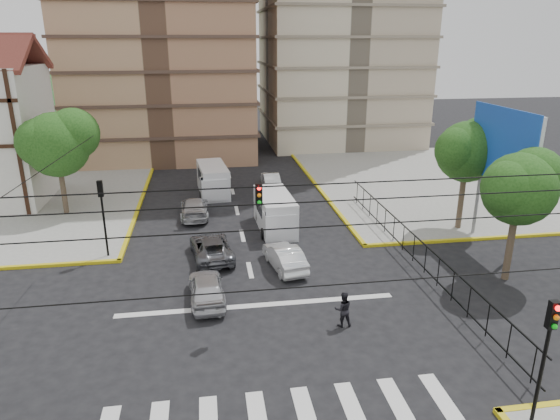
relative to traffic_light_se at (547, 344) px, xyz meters
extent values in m
plane|color=black|center=(-7.80, 7.80, -3.11)|extent=(160.00, 160.00, 0.00)
cube|color=gray|center=(12.20, 27.80, -3.04)|extent=(26.00, 26.00, 0.15)
cube|color=silver|center=(-7.80, 1.80, -3.11)|extent=(12.00, 2.40, 0.01)
cube|color=silver|center=(-7.80, 9.00, -3.11)|extent=(13.00, 0.40, 0.01)
cylinder|color=slate|center=(6.70, 11.80, -0.96)|extent=(0.20, 0.20, 4.00)
cylinder|color=slate|center=(6.70, 15.80, -0.96)|extent=(0.20, 0.20, 4.00)
cube|color=silver|center=(6.70, 13.80, 3.04)|extent=(0.25, 6.00, 4.00)
cube|color=blue|center=(6.50, 13.80, 3.04)|extent=(0.08, 6.20, 4.20)
cylinder|color=#473828|center=(5.20, 9.80, -1.01)|extent=(0.36, 0.36, 4.20)
sphere|color=#1A4413|center=(5.20, 9.80, 1.73)|extent=(3.60, 3.60, 3.60)
sphere|color=#1A4413|center=(6.10, 10.10, 2.27)|extent=(2.88, 2.88, 2.88)
sphere|color=#1A4413|center=(4.48, 9.50, 1.91)|extent=(2.70, 2.70, 2.70)
cylinder|color=#473828|center=(6.20, 16.80, -0.87)|extent=(0.36, 0.36, 4.48)
sphere|color=#1A4413|center=(6.20, 16.80, 2.05)|extent=(3.80, 3.80, 3.80)
sphere|color=#1A4413|center=(7.15, 17.10, 2.62)|extent=(3.04, 3.04, 3.04)
sphere|color=#1A4413|center=(5.44, 16.50, 2.24)|extent=(2.85, 2.85, 2.85)
cylinder|color=#473828|center=(-19.80, 23.80, -1.01)|extent=(0.36, 0.36, 4.20)
sphere|color=#1A4413|center=(-19.80, 23.80, 1.89)|extent=(4.40, 4.40, 4.40)
sphere|color=#1A4413|center=(-18.70, 24.10, 2.55)|extent=(3.52, 3.52, 3.52)
sphere|color=#1A4413|center=(-20.68, 23.50, 2.11)|extent=(3.30, 3.30, 3.30)
cylinder|color=black|center=(0.00, 0.00, -1.21)|extent=(0.12, 0.12, 3.50)
cube|color=black|center=(0.00, 0.00, 0.99)|extent=(0.28, 0.22, 0.90)
sphere|color=#FF0C0C|center=(0.00, 0.00, 1.29)|extent=(0.17, 0.17, 0.17)
cylinder|color=black|center=(-15.60, 15.60, -1.21)|extent=(0.12, 0.12, 3.50)
cube|color=black|center=(-15.60, 15.60, 0.99)|extent=(0.28, 0.22, 0.90)
sphere|color=#FF0C0C|center=(-15.60, 15.60, 1.29)|extent=(0.17, 0.17, 0.17)
cube|color=black|center=(-7.80, 7.80, 2.69)|extent=(0.28, 0.22, 0.90)
cylinder|color=black|center=(-7.80, -1.20, 3.14)|extent=(18.00, 0.03, 0.03)
cube|color=silver|center=(-5.59, 18.72, -1.95)|extent=(2.25, 5.15, 2.33)
cube|color=silver|center=(-5.59, 16.70, -2.10)|extent=(1.98, 1.30, 1.62)
cube|color=black|center=(-5.59, 16.34, -1.54)|extent=(1.88, 0.18, 0.91)
cylinder|color=black|center=(-6.55, 17.10, -2.76)|extent=(0.25, 0.71, 0.71)
cylinder|color=black|center=(-4.62, 17.10, -2.76)|extent=(0.25, 0.71, 0.71)
cylinder|color=black|center=(-6.55, 20.35, -2.76)|extent=(0.25, 0.71, 0.71)
cylinder|color=black|center=(-4.62, 20.35, -2.76)|extent=(0.25, 0.71, 0.71)
cube|color=silver|center=(-9.36, 27.28, -1.94)|extent=(2.55, 5.27, 2.34)
cube|color=silver|center=(-9.36, 25.24, -2.09)|extent=(2.05, 1.42, 1.63)
cube|color=black|center=(-9.36, 24.88, -1.53)|extent=(1.88, 0.30, 0.92)
cylinder|color=black|center=(-10.33, 25.65, -2.76)|extent=(0.25, 0.71, 0.71)
cylinder|color=black|center=(-8.40, 25.65, -2.76)|extent=(0.25, 0.71, 0.71)
cylinder|color=black|center=(-10.33, 28.90, -2.76)|extent=(0.25, 0.71, 0.71)
cylinder|color=black|center=(-8.40, 28.90, -2.76)|extent=(0.25, 0.71, 0.71)
imported|color=silver|center=(-10.12, 9.78, -2.42)|extent=(1.86, 4.12, 1.37)
imported|color=white|center=(-5.91, 12.78, -2.45)|extent=(2.06, 4.17, 1.31)
imported|color=#595B61|center=(-9.79, 14.72, -2.47)|extent=(2.63, 4.80, 1.28)
imported|color=#A8A9AD|center=(-10.80, 21.91, -2.44)|extent=(1.98, 4.68, 1.35)
imported|color=#252527|center=(-5.04, 23.85, -2.40)|extent=(1.97, 4.30, 1.43)
imported|color=silver|center=(-4.56, 28.56, -2.49)|extent=(1.32, 3.78, 1.24)
imported|color=black|center=(-4.35, 6.73, -2.31)|extent=(0.80, 0.64, 1.59)
camera|label=1|loc=(-9.88, -11.49, 8.66)|focal=32.00mm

